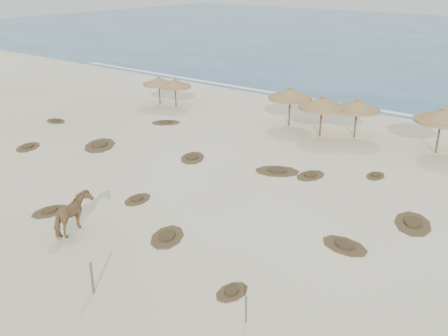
{
  "coord_description": "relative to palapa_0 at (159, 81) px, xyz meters",
  "views": [
    {
      "loc": [
        16.57,
        -13.93,
        10.99
      ],
      "look_at": [
        2.07,
        5.0,
        1.45
      ],
      "focal_mm": 40.0,
      "sensor_mm": 36.0,
      "label": 1
    }
  ],
  "objects": [
    {
      "name": "scrub_4",
      "position": [
        23.11,
        -12.54,
        -1.95
      ],
      "size": [
        2.29,
        1.69,
        0.16
      ],
      "rotation": [
        0.0,
        0.0,
        2.98
      ],
      "color": "#503E23",
      "rests_on": "ground"
    },
    {
      "name": "palapa_0",
      "position": [
        0.0,
        0.0,
        0.0
      ],
      "size": [
        3.23,
        3.23,
        2.58
      ],
      "rotation": [
        0.0,
        0.0,
        -0.19
      ],
      "color": "brown",
      "rests_on": "ground"
    },
    {
      "name": "horse",
      "position": [
        12.98,
        -18.75,
        -1.11
      ],
      "size": [
        1.59,
        2.3,
        1.77
      ],
      "primitive_type": "imported",
      "rotation": [
        0.0,
        0.0,
        3.47
      ],
      "color": "#986B45",
      "rests_on": "ground"
    },
    {
      "name": "scrub_5",
      "position": [
        24.76,
        -8.77,
        -1.95
      ],
      "size": [
        2.44,
        2.94,
        0.16
      ],
      "rotation": [
        0.0,
        0.0,
        1.95
      ],
      "color": "#503E23",
      "rests_on": "ground"
    },
    {
      "name": "palapa_1",
      "position": [
        1.64,
        0.26,
        -0.02
      ],
      "size": [
        3.35,
        3.35,
        2.55
      ],
      "rotation": [
        0.0,
        0.0,
        0.27
      ],
      "color": "brown",
      "rests_on": "ground"
    },
    {
      "name": "scrub_2",
      "position": [
        12.73,
        -14.71,
        -1.95
      ],
      "size": [
        1.28,
        1.77,
        0.16
      ],
      "rotation": [
        0.0,
        0.0,
        1.71
      ],
      "color": "#503E23",
      "rests_on": "ground"
    },
    {
      "name": "palapa_4",
      "position": [
        17.26,
        1.72,
        0.26
      ],
      "size": [
        3.4,
        3.4,
        2.92
      ],
      "rotation": [
        0.0,
        0.0,
        0.1
      ],
      "color": "brown",
      "rests_on": "ground"
    },
    {
      "name": "fence_post_near",
      "position": [
        17.23,
        -21.14,
        -1.37
      ],
      "size": [
        0.12,
        0.12,
        1.27
      ],
      "primitive_type": "cylinder",
      "rotation": [
        0.0,
        0.0,
        0.36
      ],
      "color": "brown",
      "rests_on": "ground"
    },
    {
      "name": "foam_line",
      "position": [
        13.68,
        9.62,
        -2.0
      ],
      "size": [
        70.0,
        0.6,
        0.01
      ],
      "primitive_type": "cube",
      "color": "white",
      "rests_on": "ground"
    },
    {
      "name": "palapa_2",
      "position": [
        12.15,
        1.38,
        0.39
      ],
      "size": [
        3.84,
        3.84,
        3.08
      ],
      "rotation": [
        0.0,
        0.0,
        0.19
      ],
      "color": "brown",
      "rests_on": "ground"
    },
    {
      "name": "palapa_3",
      "position": [
        15.21,
        0.48,
        0.37
      ],
      "size": [
        3.93,
        3.93,
        3.06
      ],
      "rotation": [
        0.0,
        0.0,
        0.23
      ],
      "color": "brown",
      "rests_on": "ground"
    },
    {
      "name": "scrub_12",
      "position": [
        21.25,
        -18.08,
        -1.95
      ],
      "size": [
        1.06,
        1.51,
        0.16
      ],
      "rotation": [
        0.0,
        0.0,
        1.48
      ],
      "color": "#503E23",
      "rests_on": "ground"
    },
    {
      "name": "scrub_7",
      "position": [
        18.23,
        -6.5,
        -1.95
      ],
      "size": [
        1.62,
        2.15,
        0.16
      ],
      "rotation": [
        0.0,
        0.0,
        1.38
      ],
      "color": "#503E23",
      "rests_on": "ground"
    },
    {
      "name": "scrub_13",
      "position": [
        11.02,
        -8.43,
        -1.95
      ],
      "size": [
        2.35,
        2.64,
        0.16
      ],
      "rotation": [
        0.0,
        0.0,
        2.09
      ],
      "color": "#503E23",
      "rests_on": "ground"
    },
    {
      "name": "ground",
      "position": [
        13.68,
        -16.38,
        -2.0
      ],
      "size": [
        160.0,
        160.0,
        0.0
      ],
      "primitive_type": "plane",
      "color": "beige",
      "rests_on": "ground"
    },
    {
      "name": "scrub_1",
      "position": [
        4.55,
        -10.4,
        -1.95
      ],
      "size": [
        3.34,
        3.56,
        0.16
      ],
      "rotation": [
        0.0,
        0.0,
        2.21
      ],
      "color": "#503E23",
      "rests_on": "ground"
    },
    {
      "name": "scrub_8",
      "position": [
        -2.69,
        -8.73,
        -1.95
      ],
      "size": [
        1.84,
        1.25,
        0.16
      ],
      "rotation": [
        0.0,
        0.0,
        3.09
      ],
      "color": "#503E23",
      "rests_on": "ground"
    },
    {
      "name": "scrub_3",
      "position": [
        16.37,
        -7.08,
        -1.95
      ],
      "size": [
        3.07,
        2.73,
        0.16
      ],
      "rotation": [
        0.0,
        0.0,
        0.51
      ],
      "color": "#503E23",
      "rests_on": "ground"
    },
    {
      "name": "scrub_0",
      "position": [
        1.06,
        -13.52,
        -1.95
      ],
      "size": [
        2.17,
        2.43,
        0.16
      ],
      "rotation": [
        0.0,
        0.0,
        2.09
      ],
      "color": "#503E23",
      "rests_on": "ground"
    },
    {
      "name": "scrub_10",
      "position": [
        21.2,
        -4.3,
        -1.95
      ],
      "size": [
        0.94,
        1.44,
        0.16
      ],
      "rotation": [
        0.0,
        0.0,
        1.57
      ],
      "color": "#503E23",
      "rests_on": "ground"
    },
    {
      "name": "palapa_5",
      "position": [
        22.75,
        1.87,
        0.44
      ],
      "size": [
        4.27,
        4.27,
        3.15
      ],
      "rotation": [
        0.0,
        0.0,
        0.33
      ],
      "color": "brown",
      "rests_on": "ground"
    },
    {
      "name": "scrub_6",
      "position": [
        4.36,
        -3.84,
        -1.95
      ],
      "size": [
        2.54,
        2.48,
        0.16
      ],
      "rotation": [
        0.0,
        0.0,
        0.73
      ],
      "color": "#503E23",
      "rests_on": "ground"
    },
    {
      "name": "scrub_9",
      "position": [
        16.59,
        -16.59,
        -1.95
      ],
      "size": [
        2.16,
        2.52,
        0.16
      ],
      "rotation": [
        0.0,
        0.0,
        2.01
      ],
      "color": "#503E23",
      "rests_on": "ground"
    },
    {
      "name": "fence_post_far",
      "position": [
        22.58,
        -19.08,
        -1.51
      ],
      "size": [
        0.09,
        0.09,
        0.99
      ],
      "primitive_type": "cylinder",
      "rotation": [
        0.0,
        0.0,
        0.34
      ],
      "color": "brown",
      "rests_on": "ground"
    },
    {
      "name": "scrub_11",
      "position": [
        10.34,
        -18.25,
        -1.95
      ],
      "size": [
        1.43,
        1.96,
        0.16
      ],
      "rotation": [
        0.0,
        0.0,
        1.41
      ],
      "color": "#503E23",
      "rests_on": "ground"
    }
  ]
}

